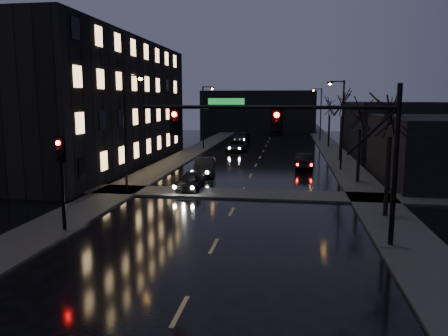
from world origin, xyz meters
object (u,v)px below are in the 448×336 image
(oncoming_car_a, at_px, (191,181))
(oncoming_car_d, at_px, (241,138))
(oncoming_car_b, at_px, (205,167))
(oncoming_car_c, at_px, (237,146))
(lead_car, at_px, (304,161))

(oncoming_car_a, bearing_deg, oncoming_car_d, 88.02)
(oncoming_car_b, xyz_separation_m, oncoming_car_d, (-0.06, 28.68, -0.01))
(oncoming_car_d, bearing_deg, oncoming_car_b, -83.68)
(oncoming_car_c, bearing_deg, oncoming_car_b, -90.68)
(oncoming_car_c, distance_m, lead_car, 14.73)
(oncoming_car_a, distance_m, oncoming_car_d, 34.82)
(oncoming_car_a, height_order, oncoming_car_c, oncoming_car_c)
(oncoming_car_d, xyz_separation_m, lead_car, (8.38, -23.81, -0.02))
(oncoming_car_a, bearing_deg, lead_car, 51.14)
(oncoming_car_b, distance_m, oncoming_car_d, 28.68)
(oncoming_car_b, xyz_separation_m, oncoming_car_c, (0.58, 17.40, -0.08))
(oncoming_car_a, bearing_deg, oncoming_car_b, 89.40)
(oncoming_car_c, height_order, lead_car, lead_car)
(oncoming_car_c, bearing_deg, oncoming_car_a, -89.71)
(oncoming_car_c, xyz_separation_m, oncoming_car_d, (-0.64, 11.28, 0.08))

